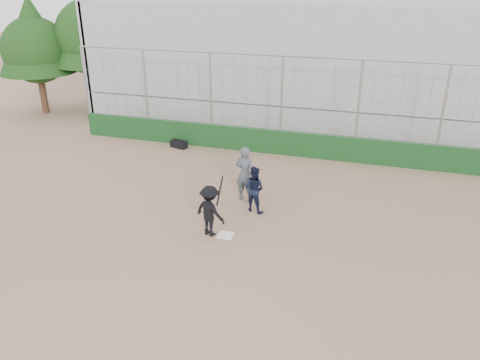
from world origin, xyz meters
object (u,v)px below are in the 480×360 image
(catcher_crouched, at_px, (254,196))
(batter_at_plate, at_px, (210,211))
(equipment_bag, at_px, (179,144))
(umpire, at_px, (245,177))

(catcher_crouched, bearing_deg, batter_at_plate, -114.25)
(batter_at_plate, height_order, catcher_crouched, batter_at_plate)
(equipment_bag, bearing_deg, catcher_crouched, -45.43)
(umpire, distance_m, equipment_bag, 5.88)
(catcher_crouched, bearing_deg, equipment_bag, 134.57)
(catcher_crouched, relative_size, umpire, 0.62)
(catcher_crouched, height_order, umpire, umpire)
(batter_at_plate, relative_size, catcher_crouched, 1.63)
(batter_at_plate, distance_m, equipment_bag, 7.60)
(batter_at_plate, xyz_separation_m, catcher_crouched, (0.79, 1.76, -0.24))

